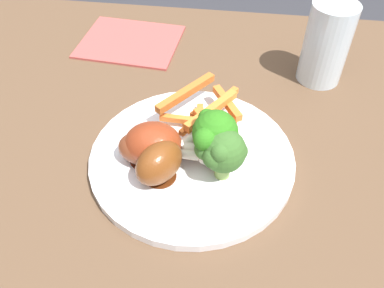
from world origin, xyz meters
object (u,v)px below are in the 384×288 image
carrot_fries_pile (205,115)px  chicken_drumstick_extra (156,144)px  broccoli_floret_middle (222,152)px  chicken_drumstick_far (163,160)px  dining_table (160,191)px  water_glass (326,44)px  dinner_plate (192,158)px  chicken_drumstick_near (147,149)px  broccoli_floret_front (214,134)px

carrot_fries_pile → chicken_drumstick_extra: chicken_drumstick_extra is taller
broccoli_floret_middle → chicken_drumstick_far: (0.07, 0.01, -0.02)m
dining_table → water_glass: water_glass is taller
dinner_plate → broccoli_floret_middle: (-0.04, 0.03, 0.05)m
dinner_plate → chicken_drumstick_near: chicken_drumstick_near is taller
chicken_drumstick_near → water_glass: water_glass is taller
chicken_drumstick_extra → dining_table: bearing=-74.3°
dinner_plate → carrot_fries_pile: bearing=-100.5°
chicken_drumstick_extra → water_glass: size_ratio=1.01×
dinner_plate → carrot_fries_pile: size_ratio=1.76×
broccoli_floret_middle → chicken_drumstick_near: (0.09, -0.01, -0.02)m
broccoli_floret_middle → dinner_plate: bearing=-36.8°
water_glass → broccoli_floret_middle: bearing=59.6°
dining_table → broccoli_floret_middle: size_ratio=13.69×
dining_table → broccoli_floret_middle: 0.21m
dining_table → chicken_drumstick_far: bearing=109.7°
broccoli_floret_front → broccoli_floret_middle: (-0.01, 0.02, -0.01)m
chicken_drumstick_near → chicken_drumstick_extra: bearing=-157.6°
carrot_fries_pile → dinner_plate: bearing=79.5°
chicken_drumstick_far → water_glass: bearing=-130.6°
dinner_plate → broccoli_floret_middle: 0.07m
broccoli_floret_front → chicken_drumstick_near: broccoli_floret_front is taller
dining_table → water_glass: 0.34m
broccoli_floret_front → water_glass: bearing=-124.8°
dinner_plate → chicken_drumstick_extra: chicken_drumstick_extra is taller
broccoli_floret_middle → chicken_drumstick_extra: bearing=-12.7°
carrot_fries_pile → chicken_drumstick_far: chicken_drumstick_far is taller
broccoli_floret_front → chicken_drumstick_extra: size_ratio=0.61×
chicken_drumstick_extra → water_glass: bearing=-135.4°
carrot_fries_pile → chicken_drumstick_extra: (0.05, 0.06, 0.00)m
broccoli_floret_front → water_glass: water_glass is taller
broccoli_floret_middle → water_glass: size_ratio=0.55×
chicken_drumstick_far → dining_table: bearing=-70.3°
dining_table → chicken_drumstick_extra: size_ratio=7.46×
chicken_drumstick_near → chicken_drumstick_extra: 0.01m
broccoli_floret_front → carrot_fries_pile: size_ratio=0.52×
dining_table → dinner_plate: bearing=146.3°
broccoli_floret_front → chicken_drumstick_near: 0.09m
carrot_fries_pile → dining_table: bearing=14.2°
dining_table → chicken_drumstick_far: size_ratio=8.16×
dining_table → chicken_drumstick_far: 0.18m
broccoli_floret_front → chicken_drumstick_near: size_ratio=0.63×
carrot_fries_pile → water_glass: water_glass is taller
dining_table → carrot_fries_pile: (-0.07, -0.02, 0.15)m
dinner_plate → broccoli_floret_middle: bearing=143.2°
dinner_plate → chicken_drumstick_far: size_ratio=2.26×
water_glass → chicken_drumstick_near: bearing=43.8°
broccoli_floret_front → chicken_drumstick_far: 0.07m
carrot_fries_pile → chicken_drumstick_extra: 0.08m
broccoli_floret_middle → chicken_drumstick_extra: broccoli_floret_middle is taller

